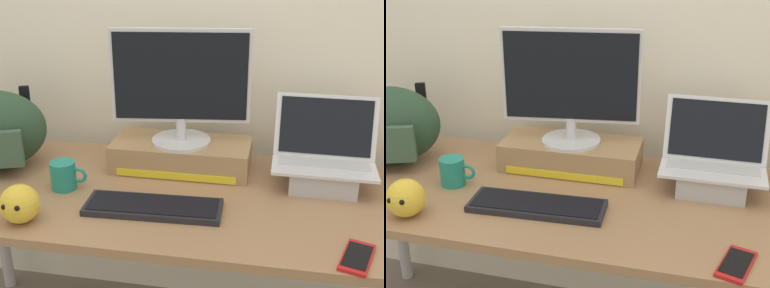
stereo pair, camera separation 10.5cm
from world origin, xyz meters
The scene contains 10 objects.
back_wall centered at (0.00, 0.46, 1.30)m, with size 7.00×0.10×2.60m, color silver.
desk centered at (0.00, 0.00, 0.67)m, with size 1.98×0.72×0.73m.
toner_box_yellow centered at (-0.08, 0.19, 0.78)m, with size 0.50×0.22×0.10m.
desktop_monitor centered at (-0.08, 0.19, 1.04)m, with size 0.48×0.21×0.41m.
open_laptop centered at (0.43, 0.15, 0.80)m, with size 0.35×0.23×0.30m.
external_keyboard centered at (-0.10, -0.13, 0.74)m, with size 0.44×0.16×0.02m.
messenger_backpack centered at (-0.74, 0.08, 0.88)m, with size 0.42×0.34×0.29m.
coffee_mug centered at (-0.43, -0.04, 0.78)m, with size 0.13×0.09×0.10m.
cell_phone centered at (0.50, -0.28, 0.74)m, with size 0.12×0.17×0.01m.
plush_toy centered at (-0.47, -0.27, 0.79)m, with size 0.12×0.12×0.12m.
Camera 2 is at (0.38, -1.46, 1.53)m, focal length 47.47 mm.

